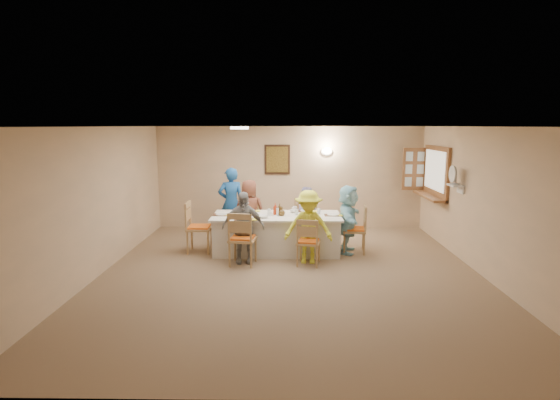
{
  "coord_description": "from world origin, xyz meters",
  "views": [
    {
      "loc": [
        -0.07,
        -7.17,
        2.52
      ],
      "look_at": [
        -0.2,
        1.4,
        1.05
      ],
      "focal_mm": 28.0,
      "sensor_mm": 36.0,
      "label": 1
    }
  ],
  "objects_px": {
    "dining_table": "(277,234)",
    "diner_front_left": "(243,227)",
    "diner_back_right": "(305,215)",
    "diner_right_end": "(348,219)",
    "chair_front_right": "(309,241)",
    "diner_front_right": "(308,227)",
    "chair_left_end": "(199,227)",
    "chair_front_left": "(243,238)",
    "diner_back_left": "(249,212)",
    "desk_fan": "(455,177)",
    "chair_right_end": "(354,229)",
    "serving_hatch": "(436,173)",
    "chair_back_right": "(305,220)",
    "condiment_ketchup": "(275,209)",
    "chair_back_left": "(250,220)",
    "caregiver": "(231,203)"
  },
  "relations": [
    {
      "from": "diner_back_left",
      "to": "caregiver",
      "type": "distance_m",
      "value": 0.66
    },
    {
      "from": "chair_right_end",
      "to": "serving_hatch",
      "type": "bearing_deg",
      "value": 126.0
    },
    {
      "from": "chair_front_right",
      "to": "chair_back_right",
      "type": "bearing_deg",
      "value": -78.76
    },
    {
      "from": "chair_front_right",
      "to": "chair_right_end",
      "type": "distance_m",
      "value": 1.24
    },
    {
      "from": "dining_table",
      "to": "chair_front_left",
      "type": "bearing_deg",
      "value": -126.87
    },
    {
      "from": "dining_table",
      "to": "diner_front_left",
      "type": "xyz_separation_m",
      "value": [
        -0.6,
        -0.68,
        0.29
      ]
    },
    {
      "from": "diner_front_left",
      "to": "diner_front_right",
      "type": "height_order",
      "value": "diner_front_right"
    },
    {
      "from": "chair_front_left",
      "to": "diner_front_right",
      "type": "relative_size",
      "value": 0.74
    },
    {
      "from": "diner_back_right",
      "to": "desk_fan",
      "type": "bearing_deg",
      "value": 162.86
    },
    {
      "from": "diner_back_right",
      "to": "condiment_ketchup",
      "type": "xyz_separation_m",
      "value": [
        -0.63,
        -0.65,
        0.26
      ]
    },
    {
      "from": "diner_back_right",
      "to": "chair_left_end",
      "type": "bearing_deg",
      "value": 19.31
    },
    {
      "from": "chair_front_left",
      "to": "diner_back_left",
      "type": "bearing_deg",
      "value": -82.38
    },
    {
      "from": "diner_front_right",
      "to": "chair_left_end",
      "type": "bearing_deg",
      "value": 167.45
    },
    {
      "from": "chair_back_right",
      "to": "diner_back_left",
      "type": "height_order",
      "value": "diner_back_left"
    },
    {
      "from": "serving_hatch",
      "to": "chair_right_end",
      "type": "xyz_separation_m",
      "value": [
        -1.93,
        -1.08,
        -1.02
      ]
    },
    {
      "from": "chair_back_left",
      "to": "diner_front_left",
      "type": "xyz_separation_m",
      "value": [
        0.0,
        -1.48,
        0.18
      ]
    },
    {
      "from": "desk_fan",
      "to": "chair_left_end",
      "type": "bearing_deg",
      "value": 176.89
    },
    {
      "from": "desk_fan",
      "to": "condiment_ketchup",
      "type": "distance_m",
      "value": 3.47
    },
    {
      "from": "dining_table",
      "to": "diner_front_left",
      "type": "height_order",
      "value": "diner_front_left"
    },
    {
      "from": "desk_fan",
      "to": "diner_back_right",
      "type": "distance_m",
      "value": 3.07
    },
    {
      "from": "chair_right_end",
      "to": "chair_back_right",
      "type": "bearing_deg",
      "value": -123.44
    },
    {
      "from": "diner_back_right",
      "to": "diner_right_end",
      "type": "height_order",
      "value": "diner_right_end"
    },
    {
      "from": "chair_front_left",
      "to": "diner_front_left",
      "type": "height_order",
      "value": "diner_front_left"
    },
    {
      "from": "chair_left_end",
      "to": "chair_front_left",
      "type": "bearing_deg",
      "value": -130.44
    },
    {
      "from": "serving_hatch",
      "to": "chair_front_right",
      "type": "bearing_deg",
      "value": -146.8
    },
    {
      "from": "serving_hatch",
      "to": "condiment_ketchup",
      "type": "height_order",
      "value": "serving_hatch"
    },
    {
      "from": "chair_right_end",
      "to": "diner_front_right",
      "type": "xyz_separation_m",
      "value": [
        -0.95,
        -0.68,
        0.2
      ]
    },
    {
      "from": "desk_fan",
      "to": "chair_right_end",
      "type": "distance_m",
      "value": 2.12
    },
    {
      "from": "diner_right_end",
      "to": "diner_back_left",
      "type": "bearing_deg",
      "value": 81.93
    },
    {
      "from": "chair_back_left",
      "to": "chair_back_right",
      "type": "xyz_separation_m",
      "value": [
        1.2,
        0.0,
        -0.0
      ]
    },
    {
      "from": "diner_back_left",
      "to": "condiment_ketchup",
      "type": "relative_size",
      "value": 5.95
    },
    {
      "from": "dining_table",
      "to": "desk_fan",
      "type": "bearing_deg",
      "value": -4.54
    },
    {
      "from": "chair_back_left",
      "to": "chair_back_right",
      "type": "relative_size",
      "value": 1.01
    },
    {
      "from": "dining_table",
      "to": "diner_front_left",
      "type": "relative_size",
      "value": 1.91
    },
    {
      "from": "chair_left_end",
      "to": "serving_hatch",
      "type": "bearing_deg",
      "value": -78.18
    },
    {
      "from": "diner_right_end",
      "to": "desk_fan",
      "type": "bearing_deg",
      "value": -87.28
    },
    {
      "from": "dining_table",
      "to": "chair_front_right",
      "type": "distance_m",
      "value": 1.0
    },
    {
      "from": "chair_left_end",
      "to": "condiment_ketchup",
      "type": "relative_size",
      "value": 4.4
    },
    {
      "from": "desk_fan",
      "to": "diner_back_left",
      "type": "bearing_deg",
      "value": 166.57
    },
    {
      "from": "diner_front_right",
      "to": "condiment_ketchup",
      "type": "height_order",
      "value": "diner_front_right"
    },
    {
      "from": "desk_fan",
      "to": "chair_left_end",
      "type": "height_order",
      "value": "desk_fan"
    },
    {
      "from": "chair_front_left",
      "to": "diner_back_right",
      "type": "height_order",
      "value": "diner_back_right"
    },
    {
      "from": "chair_left_end",
      "to": "diner_back_right",
      "type": "relative_size",
      "value": 0.83
    },
    {
      "from": "diner_front_left",
      "to": "desk_fan",
      "type": "bearing_deg",
      "value": 2.37
    },
    {
      "from": "serving_hatch",
      "to": "diner_right_end",
      "type": "relative_size",
      "value": 1.1
    },
    {
      "from": "serving_hatch",
      "to": "diner_back_left",
      "type": "distance_m",
      "value": 4.18
    },
    {
      "from": "chair_left_end",
      "to": "diner_back_right",
      "type": "distance_m",
      "value": 2.26
    },
    {
      "from": "desk_fan",
      "to": "diner_back_right",
      "type": "height_order",
      "value": "desk_fan"
    },
    {
      "from": "diner_back_left",
      "to": "chair_front_left",
      "type": "bearing_deg",
      "value": 97.27
    },
    {
      "from": "chair_back_right",
      "to": "serving_hatch",
      "type": "bearing_deg",
      "value": -0.65
    }
  ]
}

